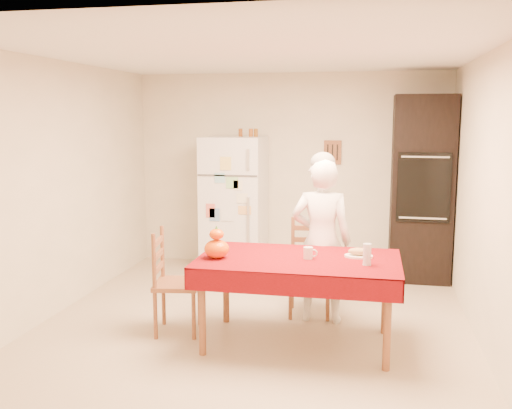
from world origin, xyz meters
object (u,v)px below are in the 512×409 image
(refrigerator, at_px, (234,204))
(bread_plate, at_px, (359,256))
(dining_table, at_px, (298,266))
(chair_left, at_px, (170,278))
(seated_woman, at_px, (321,241))
(coffee_mug, at_px, (308,253))
(chair_far, at_px, (310,263))
(pumpkin_lower, at_px, (217,249))
(oven_cabinet, at_px, (421,189))
(wine_glass, at_px, (367,254))

(refrigerator, relative_size, bread_plate, 7.08)
(dining_table, bearing_deg, chair_left, 177.78)
(dining_table, xyz_separation_m, seated_woman, (0.14, 0.61, 0.09))
(chair_left, height_order, coffee_mug, chair_left)
(dining_table, height_order, coffee_mug, coffee_mug)
(coffee_mug, relative_size, bread_plate, 0.42)
(seated_woman, distance_m, bread_plate, 0.60)
(coffee_mug, bearing_deg, chair_far, 94.72)
(dining_table, height_order, chair_far, chair_far)
(refrigerator, xyz_separation_m, pumpkin_lower, (0.43, -2.38, -0.01))
(pumpkin_lower, distance_m, bread_plate, 1.21)
(refrigerator, bearing_deg, oven_cabinet, 1.18)
(wine_glass, relative_size, bread_plate, 0.73)
(refrigerator, height_order, bread_plate, refrigerator)
(seated_woman, height_order, coffee_mug, seated_woman)
(refrigerator, relative_size, dining_table, 1.00)
(seated_woman, height_order, wine_glass, seated_woman)
(wine_glass, height_order, bread_plate, wine_glass)
(chair_far, xyz_separation_m, bread_plate, (0.49, -0.69, 0.26))
(refrigerator, distance_m, seated_woman, 2.06)
(refrigerator, height_order, coffee_mug, refrigerator)
(wine_glass, bearing_deg, bread_plate, 105.96)
(seated_woman, bearing_deg, dining_table, 77.11)
(coffee_mug, relative_size, wine_glass, 0.57)
(chair_left, distance_m, coffee_mug, 1.29)
(oven_cabinet, height_order, chair_left, oven_cabinet)
(chair_left, bearing_deg, seated_woman, -75.69)
(dining_table, distance_m, bread_plate, 0.52)
(chair_far, distance_m, chair_left, 1.41)
(chair_left, bearing_deg, refrigerator, -10.64)
(oven_cabinet, distance_m, chair_far, 1.96)
(chair_left, xyz_separation_m, wine_glass, (1.74, -0.16, 0.34))
(refrigerator, bearing_deg, dining_table, -63.77)
(pumpkin_lower, xyz_separation_m, wine_glass, (1.25, 0.02, 0.01))
(bread_plate, bearing_deg, chair_left, -177.06)
(oven_cabinet, bearing_deg, dining_table, -117.07)
(seated_woman, bearing_deg, bread_plate, 126.84)
(dining_table, height_order, bread_plate, bread_plate)
(chair_far, bearing_deg, oven_cabinet, 46.98)
(oven_cabinet, bearing_deg, bread_plate, -107.29)
(chair_left, relative_size, seated_woman, 0.61)
(seated_woman, xyz_separation_m, pumpkin_lower, (-0.82, -0.75, 0.06))
(oven_cabinet, bearing_deg, refrigerator, -178.82)
(refrigerator, xyz_separation_m, chair_left, (-0.06, -2.20, -0.34))
(dining_table, bearing_deg, pumpkin_lower, -168.71)
(chair_far, height_order, seated_woman, seated_woman)
(seated_woman, bearing_deg, chair_left, 23.36)
(coffee_mug, bearing_deg, dining_table, 173.81)
(refrigerator, distance_m, chair_far, 1.84)
(wine_glass, bearing_deg, coffee_mug, 167.35)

